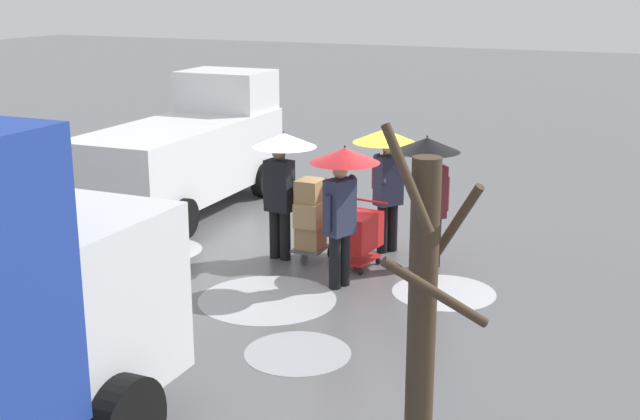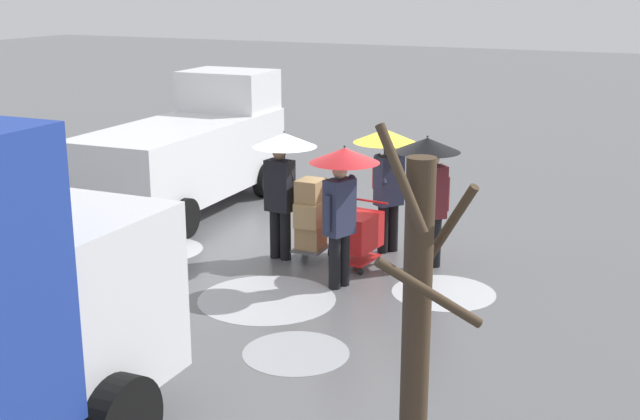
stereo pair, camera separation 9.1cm
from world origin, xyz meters
The scene contains 13 objects.
ground_plane centered at (0.00, 0.00, 0.00)m, with size 90.00×90.00×0.00m, color #5B5B5E.
slush_patch_near_cluster centered at (2.81, 0.89, 0.00)m, with size 1.45×1.45×0.01m, color silver.
slush_patch_under_van centered at (-2.20, 0.84, 0.00)m, with size 1.53×1.53×0.01m, color silver.
slush_patch_mid_street centered at (0.05, 2.16, 0.00)m, with size 2.00×2.00×0.01m, color #ADAFB5.
slush_patch_far_side centered at (-1.15, 3.62, 0.00)m, with size 1.33×1.33×0.01m, color #999BA0.
cargo_van_parked_right centered at (3.88, -1.75, 1.18)m, with size 2.34×5.40×2.60m.
shopping_cart_vendor centered at (-0.62, 0.30, 0.57)m, with size 0.64×0.88×1.02m.
hand_dolly_boxes centered at (0.21, 0.33, 0.77)m, with size 0.54×0.72×1.37m.
pedestrian_pink_side centered at (-1.60, -0.16, 1.57)m, with size 1.04×1.04×2.15m.
pedestrian_black_side centered at (-0.71, 1.19, 1.58)m, with size 1.04×1.04×2.15m.
pedestrian_white_side centered at (0.67, 0.44, 1.58)m, with size 1.04×1.04×2.15m.
pedestrian_far_side centered at (-0.72, -0.63, 1.57)m, with size 1.04×1.04×2.15m.
bare_tree_near centered at (-3.47, 6.03, 1.65)m, with size 0.95×1.04×3.40m.
Camera 1 is at (-5.38, 12.25, 4.45)m, focal length 47.38 mm.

